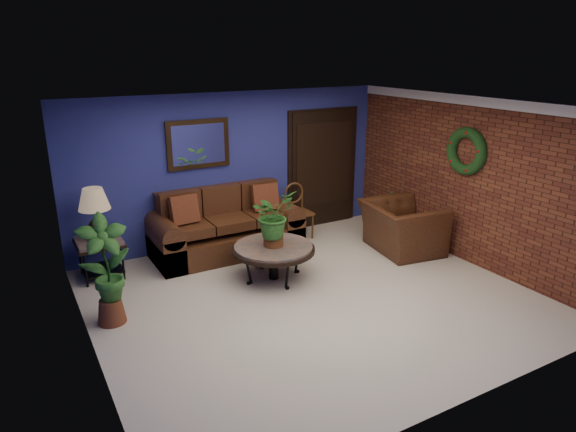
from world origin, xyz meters
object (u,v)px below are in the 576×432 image
coffee_table (273,249)px  side_chair (297,207)px  end_table (100,248)px  armchair (402,227)px  table_lamp (95,208)px  sofa (225,231)px

coffee_table → side_chair: side_chair is taller
coffee_table → end_table: size_ratio=1.86×
end_table → armchair: 4.65m
table_lamp → side_chair: bearing=1.2°
end_table → armchair: (4.45, -1.33, -0.05)m
coffee_table → armchair: size_ratio=0.97×
table_lamp → sofa: bearing=1.1°
side_chair → armchair: size_ratio=0.78×
end_table → side_chair: side_chair is taller
sofa → end_table: sofa is taller
sofa → armchair: 2.87m
end_table → table_lamp: 0.60m
coffee_table → end_table: end_table is taller
side_chair → sofa: bearing=-179.0°
armchair → end_table: bearing=82.2°
table_lamp → armchair: table_lamp is taller
end_table → armchair: armchair is taller
table_lamp → side_chair: size_ratio=0.76×
end_table → sofa: bearing=1.1°
coffee_table → armchair: (2.32, -0.06, -0.05)m
end_table → coffee_table: bearing=-30.8°
side_chair → armchair: (1.14, -1.40, -0.14)m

